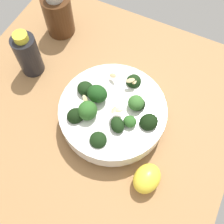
# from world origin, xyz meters

# --- Properties ---
(ground_plane) EXTENTS (0.62, 0.62, 0.03)m
(ground_plane) POSITION_xyz_m (0.00, 0.00, -0.02)
(ground_plane) COLOR #996D42
(bowl_of_broccoli) EXTENTS (0.22, 0.22, 0.10)m
(bowl_of_broccoli) POSITION_xyz_m (-0.00, -0.05, 0.04)
(bowl_of_broccoli) COLOR white
(bowl_of_broccoli) RESTS_ON ground_plane
(lemon_wedge) EXTENTS (0.07, 0.06, 0.05)m
(lemon_wedge) POSITION_xyz_m (-0.09, -0.17, 0.02)
(lemon_wedge) COLOR yellow
(lemon_wedge) RESTS_ON ground_plane
(bottle_tall) EXTENTS (0.07, 0.07, 0.12)m
(bottle_tall) POSITION_xyz_m (0.17, 0.18, 0.05)
(bottle_tall) COLOR #472814
(bottle_tall) RESTS_ON ground_plane
(bottle_short) EXTENTS (0.05, 0.05, 0.12)m
(bottle_short) POSITION_xyz_m (0.04, 0.18, 0.05)
(bottle_short) COLOR black
(bottle_short) RESTS_ON ground_plane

